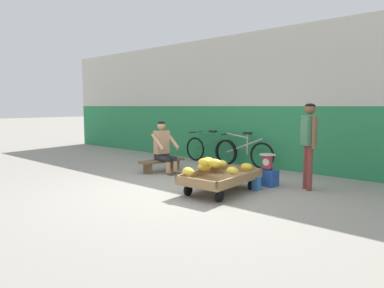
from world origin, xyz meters
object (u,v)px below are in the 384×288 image
(banana_cart, at_px, (221,179))
(bicycle_near_left, at_px, (210,149))
(bicycle_far_left, at_px, (243,153))
(weighing_scale, at_px, (267,162))
(customer_adult, at_px, (309,136))
(plastic_crate, at_px, (267,178))
(shopping_bag, at_px, (255,183))
(vendor_seated, at_px, (164,147))
(low_bench, at_px, (162,163))

(banana_cart, distance_m, bicycle_near_left, 3.16)
(banana_cart, bearing_deg, bicycle_far_left, 114.66)
(weighing_scale, bearing_deg, banana_cart, -108.40)
(banana_cart, height_order, customer_adult, customer_adult)
(plastic_crate, distance_m, weighing_scale, 0.30)
(weighing_scale, distance_m, shopping_bag, 0.56)
(plastic_crate, height_order, weighing_scale, weighing_scale)
(vendor_seated, relative_size, bicycle_far_left, 0.69)
(shopping_bag, bearing_deg, banana_cart, -122.87)
(plastic_crate, height_order, customer_adult, customer_adult)
(banana_cart, relative_size, bicycle_far_left, 0.89)
(bicycle_far_left, bearing_deg, customer_adult, -29.63)
(plastic_crate, bearing_deg, low_bench, -172.82)
(bicycle_far_left, xyz_separation_m, shopping_bag, (1.46, -1.87, -0.23))
(banana_cart, relative_size, low_bench, 1.31)
(bicycle_near_left, distance_m, shopping_bag, 3.06)
(bicycle_near_left, bearing_deg, weighing_scale, -28.90)
(banana_cart, relative_size, bicycle_near_left, 0.89)
(low_bench, height_order, plastic_crate, plastic_crate)
(banana_cart, height_order, vendor_seated, vendor_seated)
(shopping_bag, bearing_deg, bicycle_near_left, 143.76)
(banana_cart, relative_size, vendor_seated, 1.30)
(shopping_bag, bearing_deg, customer_adult, 44.05)
(banana_cart, bearing_deg, vendor_seated, 162.38)
(banana_cart, xyz_separation_m, vendor_seated, (-2.09, 0.66, 0.33))
(bicycle_near_left, height_order, bicycle_far_left, same)
(plastic_crate, distance_m, customer_adult, 1.08)
(plastic_crate, bearing_deg, customer_adult, 15.98)
(plastic_crate, height_order, bicycle_near_left, bicycle_near_left)
(bicycle_far_left, bearing_deg, shopping_bag, -52.08)
(plastic_crate, xyz_separation_m, weighing_scale, (0.00, -0.00, 0.30))
(shopping_bag, bearing_deg, bicycle_far_left, 127.92)
(plastic_crate, xyz_separation_m, bicycle_near_left, (-2.45, 1.35, 0.20))
(plastic_crate, bearing_deg, bicycle_near_left, 151.12)
(low_bench, xyz_separation_m, shopping_bag, (2.53, -0.14, -0.08))
(shopping_bag, bearing_deg, weighing_scale, 92.27)
(vendor_seated, height_order, shopping_bag, vendor_seated)
(low_bench, xyz_separation_m, vendor_seated, (0.09, -0.02, 0.37))
(bicycle_far_left, bearing_deg, weighing_scale, -44.52)
(bicycle_far_left, distance_m, shopping_bag, 2.38)
(vendor_seated, bearing_deg, weighing_scale, 7.81)
(low_bench, height_order, weighing_scale, weighing_scale)
(vendor_seated, bearing_deg, bicycle_near_left, 90.73)
(plastic_crate, distance_m, shopping_bag, 0.46)
(weighing_scale, bearing_deg, bicycle_near_left, 151.10)
(plastic_crate, xyz_separation_m, shopping_bag, (0.02, -0.46, -0.03))
(vendor_seated, bearing_deg, banana_cart, -17.62)
(weighing_scale, bearing_deg, bicycle_far_left, 135.48)
(banana_cart, xyz_separation_m, low_bench, (-2.18, 0.68, -0.04))
(vendor_seated, bearing_deg, shopping_bag, -2.88)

